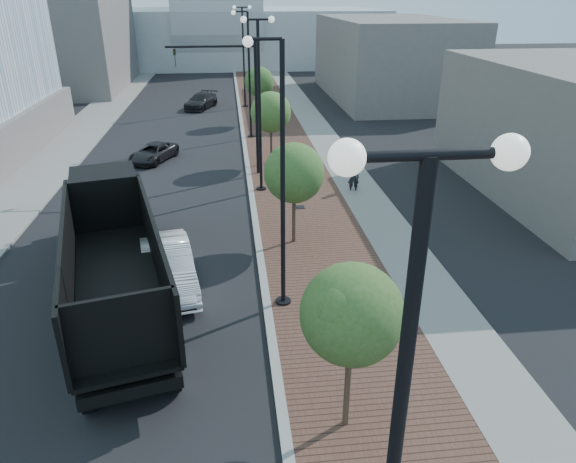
{
  "coord_description": "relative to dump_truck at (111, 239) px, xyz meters",
  "views": [
    {
      "loc": [
        -1.04,
        -6.03,
        10.35
      ],
      "look_at": [
        1.0,
        12.0,
        2.0
      ],
      "focal_mm": 32.48,
      "sensor_mm": 36.0,
      "label": 1
    }
  ],
  "objects": [
    {
      "name": "white_sedan",
      "position": [
        2.21,
        -1.19,
        -0.73
      ],
      "size": [
        2.78,
        5.46,
        1.72
      ],
      "primitive_type": "imported",
      "rotation": [
        0.0,
        0.0,
        0.19
      ],
      "color": "silver",
      "rests_on": "ground"
    },
    {
      "name": "streetlight_3",
      "position": [
        6.33,
        21.01,
        2.76
      ],
      "size": [
        1.44,
        0.56,
        9.21
      ],
      "color": "black",
      "rests_on": "ground"
    },
    {
      "name": "pedestrian",
      "position": [
        11.6,
        8.25,
        -0.71
      ],
      "size": [
        0.7,
        0.51,
        1.75
      ],
      "primitive_type": "imported",
      "rotation": [
        0.0,
        0.0,
        2.99
      ],
      "color": "black",
      "rests_on": "ground"
    },
    {
      "name": "tree_0",
      "position": [
        7.49,
        -8.96,
        1.9
      ],
      "size": [
        2.5,
        2.48,
        4.73
      ],
      "color": "#382619",
      "rests_on": "ground"
    },
    {
      "name": "dump_truck",
      "position": [
        0.0,
        0.0,
        0.0
      ],
      "size": [
        5.88,
        14.04,
        3.76
      ],
      "rotation": [
        0.0,
        0.0,
        0.24
      ],
      "color": "black",
      "rests_on": "ground"
    },
    {
      "name": "dark_car_far",
      "position": [
        2.14,
        33.1,
        -0.88
      ],
      "size": [
        3.59,
        5.25,
        1.41
      ],
      "primitive_type": "imported",
      "rotation": [
        0.0,
        0.0,
        -0.37
      ],
      "color": "black",
      "rests_on": "ground"
    },
    {
      "name": "curb",
      "position": [
        5.84,
        27.01,
        -1.51
      ],
      "size": [
        0.3,
        140.0,
        0.14
      ],
      "primitive_type": "cube",
      "color": "gray",
      "rests_on": "ground"
    },
    {
      "name": "sidewalk",
      "position": [
        9.34,
        27.01,
        -1.52
      ],
      "size": [
        7.0,
        140.0,
        0.12
      ],
      "primitive_type": "cube",
      "color": "#4C2D23",
      "rests_on": "ground"
    },
    {
      "name": "west_sidewalk",
      "position": [
        -7.16,
        27.01,
        -1.52
      ],
      "size": [
        4.0,
        140.0,
        0.12
      ],
      "primitive_type": "cube",
      "color": "slate",
      "rests_on": "ground"
    },
    {
      "name": "utility_cover_1",
      "position": [
        8.24,
        -4.99,
        -1.45
      ],
      "size": [
        0.5,
        0.5,
        0.02
      ],
      "primitive_type": "cube",
      "color": "black",
      "rests_on": "sidewalk"
    },
    {
      "name": "dark_car_mid",
      "position": [
        -0.37,
        15.7,
        -1.01
      ],
      "size": [
        3.42,
        4.55,
        1.15
      ],
      "primitive_type": "imported",
      "rotation": [
        0.0,
        0.0,
        -0.42
      ],
      "color": "black",
      "rests_on": "ground"
    },
    {
      "name": "traffic_mast",
      "position": [
        5.54,
        12.01,
        3.4
      ],
      "size": [
        5.09,
        0.2,
        8.0
      ],
      "color": "black",
      "rests_on": "ground"
    },
    {
      "name": "streetlight_4",
      "position": [
        6.44,
        33.01,
        3.24
      ],
      "size": [
        1.72,
        0.56,
        9.28
      ],
      "color": "black",
      "rests_on": "ground"
    },
    {
      "name": "tree_3",
      "position": [
        7.49,
        26.04,
        1.94
      ],
      "size": [
        2.48,
        2.44,
        4.76
      ],
      "color": "#382619",
      "rests_on": "ground"
    },
    {
      "name": "commercial_block_ne",
      "position": [
        21.84,
        37.01,
        2.42
      ],
      "size": [
        12.0,
        22.0,
        8.0
      ],
      "primitive_type": "cube",
      "color": "#625C58",
      "rests_on": "ground"
    },
    {
      "name": "utility_cover_2",
      "position": [
        8.24,
        6.01,
        -1.45
      ],
      "size": [
        0.5,
        0.5,
        0.02
      ],
      "primitive_type": "cube",
      "color": "black",
      "rests_on": "sidewalk"
    },
    {
      "name": "streetlight_1",
      "position": [
        6.33,
        -2.99,
        2.76
      ],
      "size": [
        1.44,
        0.56,
        9.21
      ],
      "color": "black",
      "rests_on": "ground"
    },
    {
      "name": "streetlight_2",
      "position": [
        6.44,
        9.01,
        3.24
      ],
      "size": [
        1.72,
        0.56,
        9.28
      ],
      "color": "black",
      "rests_on": "ground"
    },
    {
      "name": "tree_2",
      "position": [
        7.49,
        14.04,
        1.86
      ],
      "size": [
        2.58,
        2.57,
        4.74
      ],
      "color": "#382619",
      "rests_on": "ground"
    },
    {
      "name": "commercial_block_nw",
      "position": [
        -14.16,
        47.01,
        3.42
      ],
      "size": [
        14.0,
        20.0,
        10.0
      ],
      "primitive_type": "cube",
      "color": "#68615D",
      "rests_on": "ground"
    },
    {
      "name": "concrete_strip",
      "position": [
        12.04,
        27.01,
        -1.52
      ],
      "size": [
        2.4,
        140.0,
        0.13
      ],
      "primitive_type": "cube",
      "color": "slate",
      "rests_on": "ground"
    },
    {
      "name": "tree_1",
      "position": [
        7.49,
        2.04,
        1.75
      ],
      "size": [
        2.61,
        2.6,
        4.64
      ],
      "color": "#382619",
      "rests_on": "ground"
    },
    {
      "name": "convention_center",
      "position": [
        3.84,
        72.01,
        4.42
      ],
      "size": [
        50.0,
        30.0,
        50.0
      ],
      "color": "#A4AAAE",
      "rests_on": "ground"
    }
  ]
}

